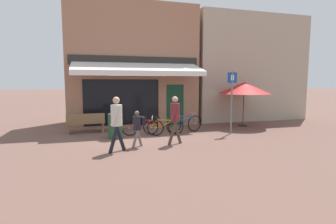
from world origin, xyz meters
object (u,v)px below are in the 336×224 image
(bicycle_orange, at_px, (163,127))
(park_bench, at_px, (86,123))
(litter_bin, at_px, (115,125))
(pedestrian_adult, at_px, (175,115))
(parking_sign, at_px, (232,96))
(cafe_parasol, at_px, (244,88))
(pedestrian_child, at_px, (138,124))
(pedestrian_second_adult, at_px, (117,118))
(bicycle_red, at_px, (142,127))
(bicycle_blue, at_px, (185,124))

(bicycle_orange, height_order, park_bench, park_bench)
(litter_bin, height_order, park_bench, litter_bin)
(bicycle_orange, height_order, litter_bin, litter_bin)
(pedestrian_adult, height_order, parking_sign, parking_sign)
(cafe_parasol, distance_m, park_bench, 7.78)
(litter_bin, bearing_deg, pedestrian_child, -68.59)
(pedestrian_adult, bearing_deg, pedestrian_second_adult, 14.36)
(bicycle_red, distance_m, pedestrian_child, 1.88)
(bicycle_orange, height_order, pedestrian_child, pedestrian_child)
(park_bench, bearing_deg, pedestrian_child, -62.42)
(litter_bin, bearing_deg, pedestrian_second_adult, -93.28)
(park_bench, bearing_deg, litter_bin, -54.20)
(bicycle_red, distance_m, park_bench, 2.60)
(bicycle_blue, height_order, cafe_parasol, cafe_parasol)
(bicycle_orange, relative_size, bicycle_blue, 0.93)
(pedestrian_second_adult, relative_size, litter_bin, 1.63)
(bicycle_orange, relative_size, cafe_parasol, 0.64)
(parking_sign, distance_m, cafe_parasol, 2.28)
(bicycle_orange, xyz_separation_m, pedestrian_adult, (-0.05, -1.78, 0.71))
(bicycle_blue, height_order, litter_bin, litter_bin)
(pedestrian_child, height_order, cafe_parasol, cafe_parasol)
(pedestrian_adult, bearing_deg, bicycle_blue, -116.77)
(bicycle_orange, bearing_deg, litter_bin, -158.67)
(bicycle_red, height_order, parking_sign, parking_sign)
(bicycle_orange, relative_size, litter_bin, 1.53)
(parking_sign, bearing_deg, park_bench, 163.01)
(pedestrian_adult, xyz_separation_m, cafe_parasol, (4.53, 2.79, 0.87))
(bicycle_orange, xyz_separation_m, pedestrian_child, (-1.38, -1.80, 0.43))
(pedestrian_second_adult, xyz_separation_m, cafe_parasol, (6.62, 3.26, 0.85))
(pedestrian_adult, distance_m, parking_sign, 3.22)
(cafe_parasol, height_order, park_bench, cafe_parasol)
(bicycle_red, bearing_deg, pedestrian_child, -88.26)
(bicycle_blue, relative_size, litter_bin, 1.65)
(bicycle_red, relative_size, park_bench, 1.07)
(bicycle_red, relative_size, cafe_parasol, 0.66)
(cafe_parasol, bearing_deg, pedestrian_child, -154.36)
(pedestrian_child, relative_size, pedestrian_second_adult, 0.71)
(litter_bin, bearing_deg, park_bench, 128.34)
(bicycle_orange, distance_m, pedestrian_child, 2.31)
(pedestrian_second_adult, relative_size, parking_sign, 0.66)
(bicycle_red, xyz_separation_m, pedestrian_second_adult, (-1.23, -2.21, 0.71))
(bicycle_blue, relative_size, pedestrian_adult, 1.04)
(bicycle_blue, bearing_deg, bicycle_red, 172.52)
(pedestrian_child, height_order, park_bench, pedestrian_child)
(cafe_parasol, bearing_deg, parking_sign, -135.06)
(bicycle_orange, xyz_separation_m, parking_sign, (2.88, -0.59, 1.28))
(bicycle_orange, bearing_deg, bicycle_red, -161.64)
(pedestrian_adult, bearing_deg, bicycle_red, -61.98)
(bicycle_orange, bearing_deg, cafe_parasol, 28.86)
(parking_sign, relative_size, cafe_parasol, 1.03)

